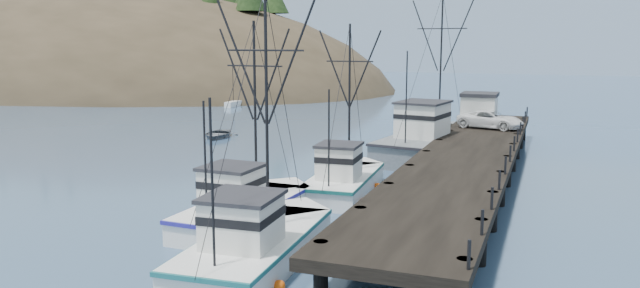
# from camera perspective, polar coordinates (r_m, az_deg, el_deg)

# --- Properties ---
(ground) EXTENTS (400.00, 400.00, 0.00)m
(ground) POSITION_cam_1_polar(r_m,az_deg,el_deg) (32.46, -16.69, -7.52)
(ground) COLOR #334E71
(ground) RESTS_ON ground
(pier) EXTENTS (6.00, 44.00, 2.00)m
(pier) POSITION_cam_1_polar(r_m,az_deg,el_deg) (41.57, 13.20, -1.25)
(pier) COLOR black
(pier) RESTS_ON ground
(headland) EXTENTS (134.80, 78.00, 51.00)m
(headland) POSITION_cam_1_polar(r_m,az_deg,el_deg) (140.27, -21.70, 3.24)
(headland) COLOR #382D1E
(headland) RESTS_ON ground
(distant_ridge) EXTENTS (360.00, 40.00, 26.00)m
(distant_ridge) POSITION_cam_1_polar(r_m,az_deg,el_deg) (194.98, 18.00, 6.39)
(distant_ridge) COLOR #9EB2C6
(distant_ridge) RESTS_ON ground
(distant_ridge_far) EXTENTS (180.00, 25.00, 18.00)m
(distant_ridge_far) POSITION_cam_1_polar(r_m,az_deg,el_deg) (217.92, 4.87, 7.10)
(distant_ridge_far) COLOR silver
(distant_ridge_far) RESTS_ON ground
(moored_sailboats) EXTENTS (15.85, 14.46, 6.35)m
(moored_sailboats) POSITION_cam_1_polar(r_m,az_deg,el_deg) (95.62, -10.75, 4.03)
(moored_sailboats) COLOR white
(moored_sailboats) RESTS_ON ground
(trawler_near) EXTENTS (4.36, 11.66, 11.74)m
(trawler_near) POSITION_cam_1_polar(r_m,az_deg,el_deg) (26.82, -5.61, -8.95)
(trawler_near) COLOR white
(trawler_near) RESTS_ON ground
(trawler_mid) EXTENTS (3.95, 10.57, 10.57)m
(trawler_mid) POSITION_cam_1_polar(r_m,az_deg,el_deg) (32.16, -6.63, -5.82)
(trawler_mid) COLOR white
(trawler_mid) RESTS_ON ground
(trawler_far) EXTENTS (3.85, 10.22, 10.58)m
(trawler_far) POSITION_cam_1_polar(r_m,az_deg,el_deg) (38.13, 2.29, -3.31)
(trawler_far) COLOR white
(trawler_far) RESTS_ON ground
(work_vessel) EXTENTS (6.91, 15.99, 13.26)m
(work_vessel) POSITION_cam_1_polar(r_m,az_deg,el_deg) (51.05, 10.18, 0.31)
(work_vessel) COLOR slate
(work_vessel) RESTS_ON ground
(pier_shed) EXTENTS (3.00, 3.20, 2.80)m
(pier_shed) POSITION_cam_1_polar(r_m,az_deg,el_deg) (55.11, 14.35, 3.14)
(pier_shed) COLOR silver
(pier_shed) RESTS_ON pier
(pickup_truck) EXTENTS (5.74, 3.68, 1.47)m
(pickup_truck) POSITION_cam_1_polar(r_m,az_deg,el_deg) (53.47, 15.31, 2.17)
(pickup_truck) COLOR white
(pickup_truck) RESTS_ON pier
(motorboat) EXTENTS (4.43, 5.42, 0.98)m
(motorboat) POSITION_cam_1_polar(r_m,az_deg,el_deg) (60.50, -9.36, 0.59)
(motorboat) COLOR #51545A
(motorboat) RESTS_ON ground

